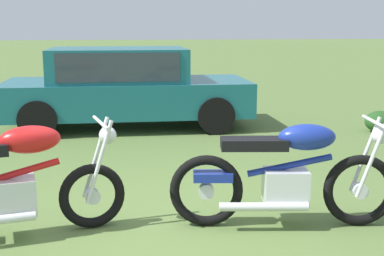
# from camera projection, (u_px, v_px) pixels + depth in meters

# --- Properties ---
(ground_plane) EXTENTS (120.00, 120.00, 0.00)m
(ground_plane) POSITION_uv_depth(u_px,v_px,m) (155.00, 233.00, 4.74)
(ground_plane) COLOR #567038
(motorcycle_red) EXTENTS (2.00, 0.83, 1.02)m
(motorcycle_red) POSITION_uv_depth(u_px,v_px,m) (12.00, 184.00, 4.54)
(motorcycle_red) COLOR black
(motorcycle_red) RESTS_ON ground
(motorcycle_blue) EXTENTS (2.09, 0.64, 1.02)m
(motorcycle_blue) POSITION_uv_depth(u_px,v_px,m) (286.00, 175.00, 4.82)
(motorcycle_blue) COLOR black
(motorcycle_blue) RESTS_ON ground
(car_teal) EXTENTS (4.36, 1.95, 1.43)m
(car_teal) POSITION_uv_depth(u_px,v_px,m) (124.00, 83.00, 9.49)
(car_teal) COLOR #19606B
(car_teal) RESTS_ON ground
(shrub_low) EXTENTS (0.53, 0.47, 0.37)m
(shrub_low) POSITION_uv_depth(u_px,v_px,m) (380.00, 122.00, 9.13)
(shrub_low) COLOR #234D1E
(shrub_low) RESTS_ON ground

